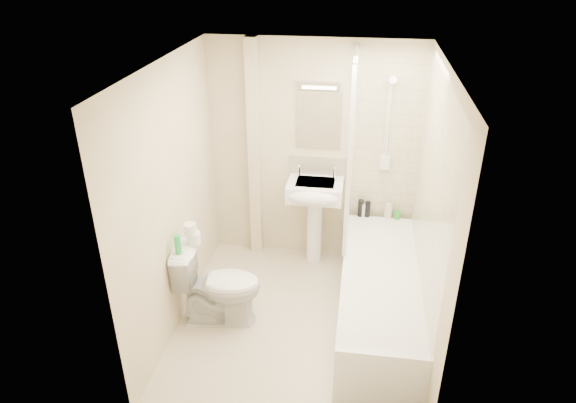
# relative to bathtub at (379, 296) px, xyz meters

# --- Properties ---
(floor) EXTENTS (2.50, 2.50, 0.00)m
(floor) POSITION_rel_bathtub_xyz_m (-0.75, -0.12, -0.29)
(floor) COLOR beige
(floor) RESTS_ON ground
(wall_back) EXTENTS (2.20, 0.02, 2.40)m
(wall_back) POSITION_rel_bathtub_xyz_m (-0.75, 1.13, 0.91)
(wall_back) COLOR beige
(wall_back) RESTS_ON ground
(wall_left) EXTENTS (0.02, 2.50, 2.40)m
(wall_left) POSITION_rel_bathtub_xyz_m (-1.85, -0.12, 0.91)
(wall_left) COLOR beige
(wall_left) RESTS_ON ground
(wall_right) EXTENTS (0.02, 2.50, 2.40)m
(wall_right) POSITION_rel_bathtub_xyz_m (0.35, -0.12, 0.91)
(wall_right) COLOR beige
(wall_right) RESTS_ON ground
(ceiling) EXTENTS (2.20, 2.50, 0.02)m
(ceiling) POSITION_rel_bathtub_xyz_m (-0.75, -0.12, 2.11)
(ceiling) COLOR white
(ceiling) RESTS_ON wall_back
(tile_back) EXTENTS (0.70, 0.01, 1.75)m
(tile_back) POSITION_rel_bathtub_xyz_m (0.00, 1.12, 1.14)
(tile_back) COLOR beige
(tile_back) RESTS_ON wall_back
(tile_right) EXTENTS (0.01, 2.10, 1.75)m
(tile_right) POSITION_rel_bathtub_xyz_m (0.34, 0.00, 1.14)
(tile_right) COLOR beige
(tile_right) RESTS_ON wall_right
(pipe_boxing) EXTENTS (0.12, 0.12, 2.40)m
(pipe_boxing) POSITION_rel_bathtub_xyz_m (-1.37, 1.07, 0.91)
(pipe_boxing) COLOR beige
(pipe_boxing) RESTS_ON ground
(splashback) EXTENTS (0.60, 0.02, 0.30)m
(splashback) POSITION_rel_bathtub_xyz_m (-0.70, 1.12, 0.74)
(splashback) COLOR beige
(splashback) RESTS_ON wall_back
(mirror) EXTENTS (0.46, 0.01, 0.60)m
(mirror) POSITION_rel_bathtub_xyz_m (-0.70, 1.12, 1.29)
(mirror) COLOR white
(mirror) RESTS_ON wall_back
(strip_light) EXTENTS (0.42, 0.07, 0.07)m
(strip_light) POSITION_rel_bathtub_xyz_m (-0.70, 1.10, 1.66)
(strip_light) COLOR silver
(strip_light) RESTS_ON wall_back
(bathtub) EXTENTS (0.70, 2.10, 0.55)m
(bathtub) POSITION_rel_bathtub_xyz_m (0.00, 0.00, 0.00)
(bathtub) COLOR white
(bathtub) RESTS_ON ground
(shower_screen) EXTENTS (0.04, 0.92, 1.80)m
(shower_screen) POSITION_rel_bathtub_xyz_m (-0.35, 0.68, 1.16)
(shower_screen) COLOR white
(shower_screen) RESTS_ON bathtub
(shower_fixture) EXTENTS (0.10, 0.16, 0.99)m
(shower_fixture) POSITION_rel_bathtub_xyz_m (-0.00, 1.08, 1.26)
(shower_fixture) COLOR white
(shower_fixture) RESTS_ON wall_back
(pedestal_sink) EXTENTS (0.58, 0.51, 1.11)m
(pedestal_sink) POSITION_rel_bathtub_xyz_m (-0.70, 0.90, 0.49)
(pedestal_sink) COLOR white
(pedestal_sink) RESTS_ON ground
(bottle_black_a) EXTENTS (0.06, 0.06, 0.19)m
(bottle_black_a) POSITION_rel_bathtub_xyz_m (-0.21, 1.04, 0.36)
(bottle_black_a) COLOR black
(bottle_black_a) RESTS_ON bathtub
(bottle_white_a) EXTENTS (0.05, 0.05, 0.15)m
(bottle_white_a) POSITION_rel_bathtub_xyz_m (-0.19, 1.04, 0.33)
(bottle_white_a) COLOR silver
(bottle_white_a) RESTS_ON bathtub
(bottle_black_b) EXTENTS (0.06, 0.06, 0.18)m
(bottle_black_b) POSITION_rel_bathtub_xyz_m (-0.14, 1.04, 0.35)
(bottle_black_b) COLOR black
(bottle_black_b) RESTS_ON bathtub
(bottle_cream) EXTENTS (0.07, 0.07, 0.17)m
(bottle_cream) POSITION_rel_bathtub_xyz_m (0.07, 1.04, 0.35)
(bottle_cream) COLOR beige
(bottle_cream) RESTS_ON bathtub
(bottle_white_b) EXTENTS (0.05, 0.05, 0.15)m
(bottle_white_b) POSITION_rel_bathtub_xyz_m (0.09, 1.04, 0.34)
(bottle_white_b) COLOR silver
(bottle_white_b) RESTS_ON bathtub
(bottle_green) EXTENTS (0.07, 0.07, 0.08)m
(bottle_green) POSITION_rel_bathtub_xyz_m (0.18, 1.04, 0.30)
(bottle_green) COLOR green
(bottle_green) RESTS_ON bathtub
(toilet) EXTENTS (0.60, 0.86, 0.79)m
(toilet) POSITION_rel_bathtub_xyz_m (-1.47, -0.18, 0.10)
(toilet) COLOR white
(toilet) RESTS_ON ground
(toilet_roll_lower) EXTENTS (0.12, 0.12, 0.11)m
(toilet_roll_lower) POSITION_rel_bathtub_xyz_m (-1.69, -0.12, 0.55)
(toilet_roll_lower) COLOR white
(toilet_roll_lower) RESTS_ON toilet
(toilet_roll_upper) EXTENTS (0.11, 0.11, 0.09)m
(toilet_roll_upper) POSITION_rel_bathtub_xyz_m (-1.71, -0.13, 0.65)
(toilet_roll_upper) COLOR white
(toilet_roll_upper) RESTS_ON toilet_roll_lower
(green_bottle) EXTENTS (0.06, 0.06, 0.18)m
(green_bottle) POSITION_rel_bathtub_xyz_m (-1.76, -0.31, 0.59)
(green_bottle) COLOR green
(green_bottle) RESTS_ON toilet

